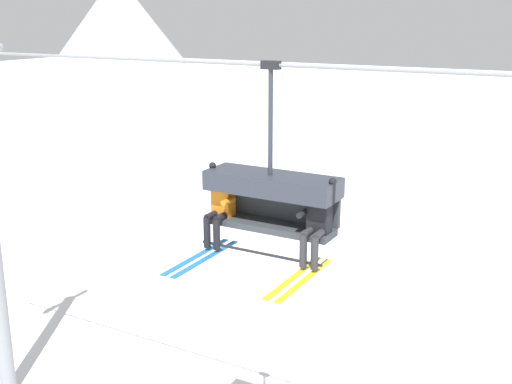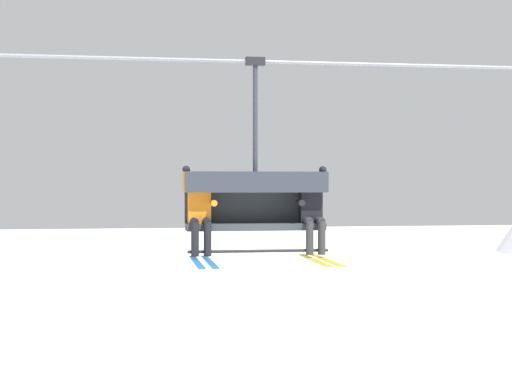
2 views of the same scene
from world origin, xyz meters
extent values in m
cylinder|color=gray|center=(-0.19, -0.80, 8.09)|extent=(18.28, 0.05, 0.05)
cube|color=#33383D|center=(-0.81, -0.80, 5.68)|extent=(2.02, 0.48, 0.10)
cube|color=#33383D|center=(-0.81, -0.52, 5.95)|extent=(2.02, 0.08, 0.45)
cube|color=#2D333D|center=(-0.81, -0.74, 6.33)|extent=(2.06, 0.68, 0.30)
cylinder|color=black|center=(-0.81, -1.12, 5.35)|extent=(2.02, 0.04, 0.04)
cylinder|color=#2D333D|center=(-0.81, -0.80, 7.26)|extent=(0.07, 0.07, 1.56)
cube|color=black|center=(-0.81, -0.80, 8.09)|extent=(0.28, 0.12, 0.12)
cube|color=orange|center=(-1.63, -0.82, 5.99)|extent=(0.32, 0.22, 0.52)
sphere|color=black|center=(-1.63, -0.82, 6.35)|extent=(0.22, 0.22, 0.22)
ellipsoid|color=black|center=(-1.63, -0.92, 6.35)|extent=(0.17, 0.04, 0.08)
cylinder|color=black|center=(-1.72, -0.99, 5.77)|extent=(0.11, 0.34, 0.11)
cylinder|color=black|center=(-1.54, -0.99, 5.77)|extent=(0.11, 0.34, 0.11)
cylinder|color=black|center=(-1.72, -1.16, 5.53)|extent=(0.11, 0.11, 0.48)
cylinder|color=black|center=(-1.54, -1.16, 5.53)|extent=(0.11, 0.11, 0.48)
cube|color=#1E6BB2|center=(-1.72, -1.46, 5.24)|extent=(0.09, 1.70, 0.02)
cube|color=#1E6BB2|center=(-1.54, -1.46, 5.24)|extent=(0.09, 1.70, 0.02)
cylinder|color=orange|center=(-1.82, -0.82, 6.34)|extent=(0.09, 0.09, 0.30)
sphere|color=black|center=(-1.82, -0.82, 6.51)|extent=(0.11, 0.11, 0.11)
cylinder|color=orange|center=(-1.44, -0.97, 6.03)|extent=(0.09, 0.30, 0.09)
cube|color=black|center=(0.01, -0.82, 5.99)|extent=(0.32, 0.22, 0.52)
sphere|color=#284C93|center=(0.01, -0.82, 6.35)|extent=(0.22, 0.22, 0.22)
ellipsoid|color=black|center=(0.01, -0.92, 6.35)|extent=(0.17, 0.04, 0.08)
cylinder|color=#2D2D33|center=(-0.08, -0.99, 5.77)|extent=(0.11, 0.34, 0.11)
cylinder|color=#2D2D33|center=(0.10, -0.99, 5.77)|extent=(0.11, 0.34, 0.11)
cylinder|color=#2D2D33|center=(-0.08, -1.16, 5.53)|extent=(0.11, 0.11, 0.48)
cylinder|color=#2D2D33|center=(0.10, -1.16, 5.53)|extent=(0.11, 0.11, 0.48)
cube|color=gold|center=(-0.08, -1.46, 5.24)|extent=(0.09, 1.70, 0.02)
cube|color=gold|center=(0.10, -1.46, 5.24)|extent=(0.09, 1.70, 0.02)
cylinder|color=black|center=(-0.18, -0.97, 6.03)|extent=(0.09, 0.30, 0.09)
cylinder|color=black|center=(0.19, -0.82, 6.34)|extent=(0.09, 0.09, 0.30)
sphere|color=black|center=(0.19, -0.82, 6.51)|extent=(0.11, 0.11, 0.11)
camera|label=1|loc=(3.52, -8.95, 8.79)|focal=45.00mm
camera|label=2|loc=(-2.56, -12.08, 6.30)|focal=55.00mm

